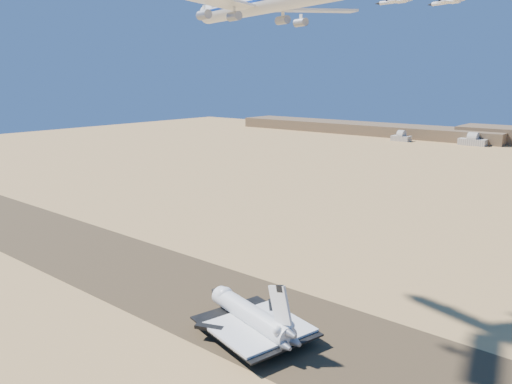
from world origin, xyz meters
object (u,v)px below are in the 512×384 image
Objects in this scene: shuttle at (250,316)px; chase_jet_c at (393,1)px; chase_jet_d at (446,2)px; carrier_747 at (259,4)px; crew_b at (249,355)px; crew_a at (244,349)px; crew_c at (252,347)px.

shuttle is 2.97× the size of chase_jet_c.
shuttle is 124.77m from chase_jet_d.
carrier_747 is 43.49× the size of crew_b.
crew_a is 0.94× the size of crew_c.
shuttle is 2.94× the size of chase_jet_d.
chase_jet_c is (-1.20, 81.39, 101.49)m from crew_b.
crew_b is 0.13× the size of chase_jet_c.
crew_a is at bearing 43.66° from crew_b.
crew_c is 131.67m from chase_jet_d.
shuttle is at bearing -84.92° from chase_jet_d.
chase_jet_d is (23.97, 76.31, 95.76)m from shuttle.
crew_c is (18.82, -25.85, -97.07)m from carrier_747.
shuttle is 0.53× the size of carrier_747.
crew_c is at bearing 12.03° from crew_b.
chase_jet_c reaches higher than crew_c.
carrier_747 is 50.01× the size of crew_a.
crew_c is at bearing -33.31° from crew_a.
crew_c is at bearing -79.36° from chase_jet_d.
chase_jet_d is (16.50, 5.70, -1.03)m from chase_jet_c.
chase_jet_d is at bearing 86.69° from shuttle.
chase_jet_d is at bearing 26.74° from chase_jet_c.
crew_a is at bearing -44.97° from shuttle.
crew_c is at bearing -38.05° from carrier_747.
shuttle is 26.64× the size of crew_a.
chase_jet_c is at bearing -16.83° from crew_b.
chase_jet_d reaches higher than crew_c.
chase_jet_c is (19.83, 51.66, 4.50)m from carrier_747.
crew_a is at bearing -79.78° from chase_jet_d.
crew_c is 0.12× the size of chase_jet_c.
crew_a is 3.78m from crew_b.
carrier_747 is 103.61m from crew_b.
chase_jet_c is at bearing 84.89° from carrier_747.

